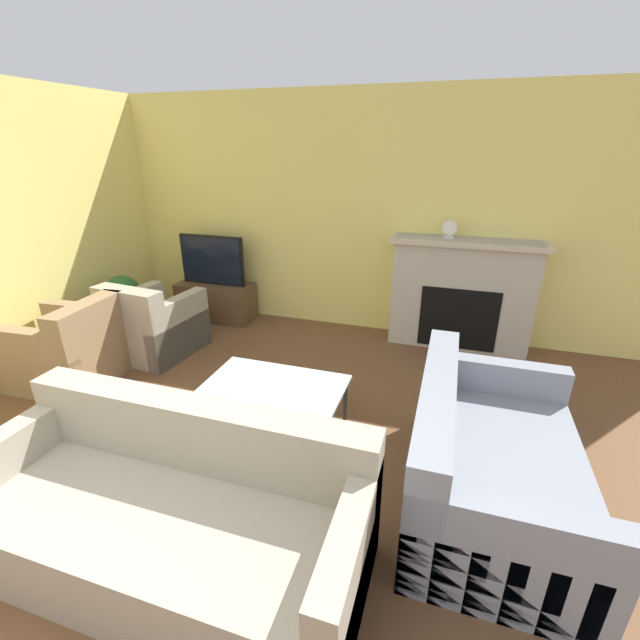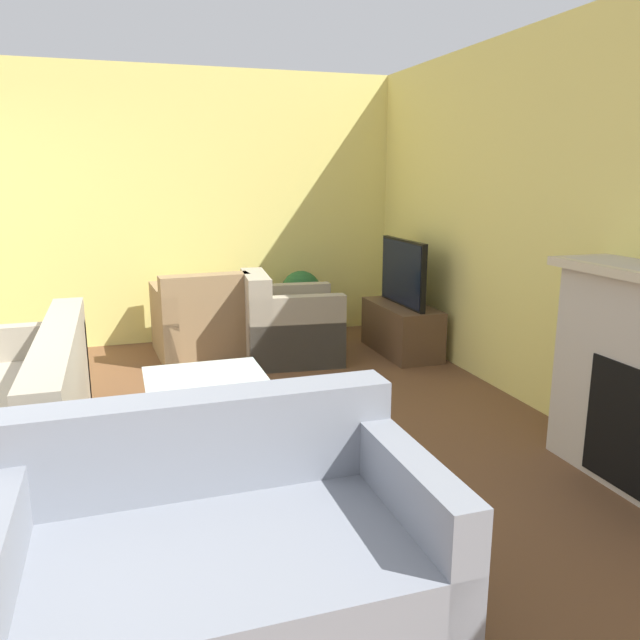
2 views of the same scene
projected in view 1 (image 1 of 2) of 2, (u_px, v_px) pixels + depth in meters
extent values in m
cube|color=#EADB72|center=(327.00, 215.00, 5.04)|extent=(8.07, 0.06, 2.70)
cube|color=#BCB2A3|center=(461.00, 294.00, 4.68)|extent=(1.48, 0.36, 1.21)
cube|color=black|center=(458.00, 319.00, 4.60)|extent=(0.81, 0.01, 0.68)
cube|color=beige|center=(468.00, 242.00, 4.43)|extent=(1.60, 0.42, 0.05)
cube|color=brown|center=(216.00, 301.00, 5.56)|extent=(0.97, 0.44, 0.47)
cube|color=black|center=(212.00, 260.00, 5.36)|extent=(0.85, 0.05, 0.62)
cube|color=black|center=(211.00, 261.00, 5.33)|extent=(0.81, 0.01, 0.58)
cube|color=#9E937F|center=(168.00, 535.00, 2.26)|extent=(2.10, 0.89, 0.42)
cube|color=#9E937F|center=(196.00, 433.00, 2.41)|extent=(2.10, 0.20, 0.40)
cube|color=#9E937F|center=(22.00, 477.00, 2.49)|extent=(0.14, 0.89, 0.66)
cube|color=#9E937F|center=(348.00, 571.00, 1.94)|extent=(0.14, 0.89, 0.66)
cube|color=gray|center=(494.00, 477.00, 2.66)|extent=(0.98, 1.57, 0.42)
cube|color=gray|center=(436.00, 410.00, 2.61)|extent=(0.20, 1.57, 0.40)
cube|color=gray|center=(506.00, 562.00, 1.98)|extent=(0.98, 0.14, 0.66)
cube|color=gray|center=(491.00, 400.00, 3.24)|extent=(0.98, 0.14, 0.66)
cube|color=#8C704C|center=(66.00, 360.00, 4.10)|extent=(0.94, 0.85, 0.42)
cube|color=#8C704C|center=(88.00, 324.00, 3.87)|extent=(0.25, 0.80, 0.40)
cube|color=#8C704C|center=(88.00, 335.00, 4.35)|extent=(0.90, 0.20, 0.66)
cube|color=#8C704C|center=(34.00, 365.00, 3.76)|extent=(0.90, 0.20, 0.66)
cube|color=#9E937F|center=(158.00, 334.00, 4.66)|extent=(0.84, 0.92, 0.42)
cube|color=#9E937F|center=(129.00, 308.00, 4.23)|extent=(0.77, 0.28, 0.40)
cube|color=#9E937F|center=(179.00, 328.00, 4.50)|extent=(0.23, 0.86, 0.66)
cube|color=#9E937F|center=(135.00, 319.00, 4.73)|extent=(0.23, 0.86, 0.66)
cylinder|color=#333338|center=(193.00, 428.00, 3.11)|extent=(0.04, 0.04, 0.42)
cylinder|color=#333338|center=(320.00, 455.00, 2.84)|extent=(0.04, 0.04, 0.42)
cylinder|color=#333338|center=(237.00, 383.00, 3.70)|extent=(0.04, 0.04, 0.42)
cylinder|color=#333338|center=(345.00, 402.00, 3.43)|extent=(0.04, 0.04, 0.42)
cube|color=silver|center=(272.00, 390.00, 3.19)|extent=(1.05, 0.75, 0.02)
cylinder|color=#AD704C|center=(128.00, 325.00, 5.13)|extent=(0.28, 0.28, 0.24)
cylinder|color=#4C3823|center=(126.00, 311.00, 5.06)|extent=(0.03, 0.03, 0.12)
sphere|color=#235628|center=(123.00, 293.00, 4.98)|extent=(0.41, 0.41, 0.41)
cube|color=beige|center=(449.00, 237.00, 4.50)|extent=(0.11, 0.07, 0.03)
cylinder|color=beige|center=(450.00, 227.00, 4.46)|extent=(0.16, 0.07, 0.16)
cylinder|color=white|center=(450.00, 228.00, 4.43)|extent=(0.13, 0.00, 0.13)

